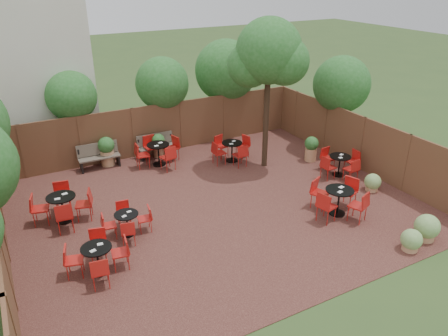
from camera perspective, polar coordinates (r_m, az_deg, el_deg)
ground at (r=13.78m, az=-1.04°, el=-5.01°), size 80.00×80.00×0.00m
courtyard_paving at (r=13.78m, az=-1.04°, el=-4.97°), size 12.00×10.00×0.02m
fence_back at (r=17.56m, az=-8.62°, el=5.10°), size 12.00×0.08×2.00m
fence_left at (r=12.16m, az=-27.28°, el=-7.07°), size 0.08×10.00×2.00m
fence_right at (r=16.69m, az=17.58°, el=3.10°), size 0.08×10.00×2.00m
neighbour_building at (r=18.87m, az=-25.89°, el=13.77°), size 5.00×4.00×8.00m
overhang_foliage at (r=14.69m, az=-13.08°, el=7.91°), size 15.71×10.56×2.79m
courtyard_tree at (r=15.31m, az=5.88°, el=14.35°), size 2.52×2.42×5.40m
park_bench_left at (r=16.80m, az=-16.10°, el=1.58°), size 1.51×0.51×0.93m
park_bench_right at (r=17.33m, az=-8.89°, el=2.98°), size 1.47×0.48×0.91m
bistro_tables at (r=14.03m, az=-2.82°, el=-2.25°), size 10.91×7.72×0.96m
planters at (r=16.45m, az=-10.57°, el=1.95°), size 11.03×3.88×1.12m
low_shrubs at (r=13.58m, az=22.86°, el=-6.02°), size 2.19×3.53×0.74m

